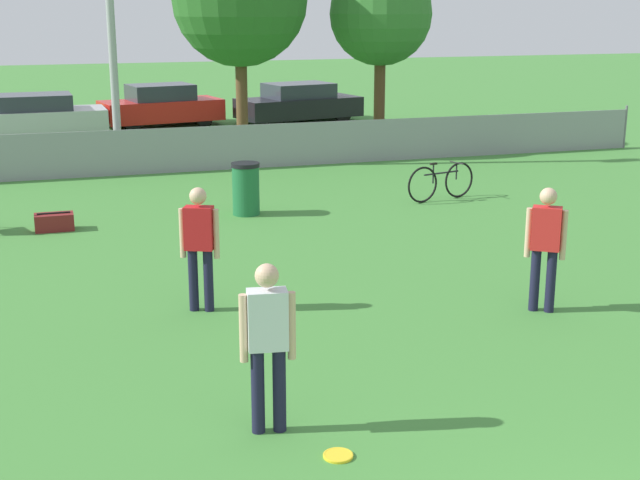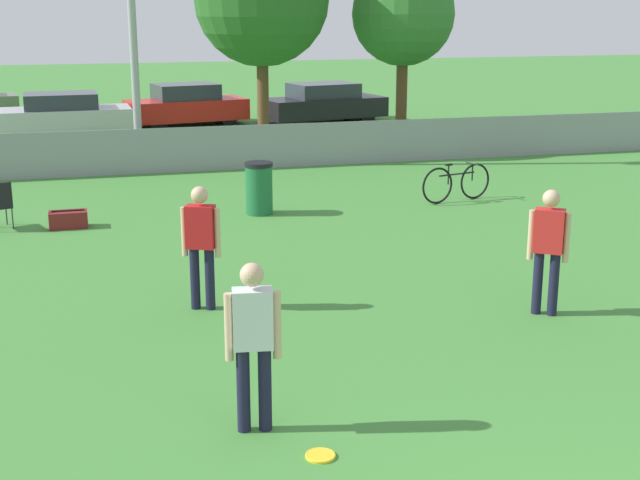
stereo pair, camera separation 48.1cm
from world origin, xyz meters
TOP-DOWN VIEW (x-y plane):
  - fence_backline at (0.00, 18.00)m, footprint 24.09×0.07m
  - tree_far_right at (5.43, 20.52)m, footprint 2.90×2.90m
  - player_thrower_red at (2.32, 6.32)m, footprint 0.46×0.40m
  - player_receiver_white at (-2.06, 4.02)m, footprint 0.53×0.27m
  - player_defender_red at (-2.06, 7.71)m, footprint 0.50×0.35m
  - frisbee_disc at (-1.58, 3.33)m, footprint 0.28×0.28m
  - bicycle_sideline at (4.00, 13.14)m, footprint 1.71×0.57m
  - trash_bin at (-0.22, 13.08)m, footprint 0.56×0.56m
  - gear_bag_sideline at (-3.87, 12.89)m, footprint 0.69×0.38m
  - parked_car_silver at (-4.11, 25.29)m, footprint 4.30×1.99m
  - parked_car_red at (-0.05, 26.72)m, footprint 4.22×2.43m
  - parked_car_dark at (4.64, 26.22)m, footprint 4.50×2.63m

SIDE VIEW (x-z plane):
  - frisbee_disc at x=-1.58m, z-range 0.00..0.03m
  - gear_bag_sideline at x=-3.87m, z-range -0.01..0.33m
  - bicycle_sideline at x=4.00m, z-range -0.01..0.80m
  - trash_bin at x=-0.22m, z-range 0.00..1.03m
  - fence_backline at x=0.00m, z-range -0.05..1.16m
  - parked_car_silver at x=-4.11m, z-range -0.01..1.31m
  - parked_car_dark at x=4.64m, z-range -0.02..1.33m
  - parked_car_red at x=-0.05m, z-range -0.03..1.36m
  - player_thrower_red at x=2.32m, z-range 0.13..1.84m
  - player_receiver_white at x=-2.06m, z-range 0.13..1.84m
  - player_defender_red at x=-2.06m, z-range 0.13..1.84m
  - tree_far_right at x=5.43m, z-range 1.12..6.31m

